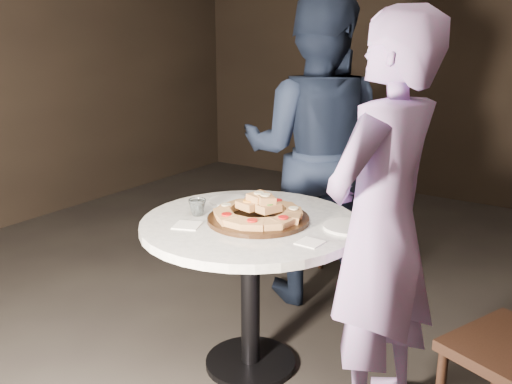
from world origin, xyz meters
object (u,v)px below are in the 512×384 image
Objects in this scene: serving_board at (258,219)px; focaccia_pile at (259,210)px; table at (250,249)px; diner_teal at (381,227)px; diner_navy at (315,152)px; water_glass at (197,207)px; chair_far at (353,193)px.

focaccia_pile is (-0.00, 0.01, 0.04)m from serving_board.
table is at bearing -149.55° from focaccia_pile.
diner_teal reaches higher than serving_board.
focaccia_pile is 0.23× the size of diner_navy.
diner_teal reaches higher than water_glass.
chair_far is at bearing 94.73° from table.
serving_board is 1.11× the size of focaccia_pile.
serving_board is (0.04, 0.02, 0.16)m from table.
chair_far reaches higher than serving_board.
serving_board is at bearing 17.08° from water_glass.
water_glass is at bearing -73.27° from diner_teal.
diner_navy reaches higher than water_glass.
diner_teal reaches higher than focaccia_pile.
chair_far is at bearing -113.59° from diner_navy.
table is 0.69m from diner_teal.
water_glass is at bearing -161.87° from focaccia_pile.
serving_board is 0.04m from focaccia_pile.
serving_board is 0.92m from diner_navy.
table is 0.68× the size of diner_teal.
focaccia_pile is (0.04, 0.02, 0.20)m from table.
serving_board is at bearing 81.18° from diner_navy.
diner_navy is (-0.03, -0.53, 0.38)m from chair_far.
water_glass is at bearing -162.92° from serving_board.
water_glass is (-0.30, -0.10, -0.01)m from focaccia_pile.
focaccia_pile is 0.31m from water_glass.
diner_teal is at bearing 5.73° from water_glass.
focaccia_pile is 0.61m from diner_teal.
water_glass is at bearing 62.87° from diner_navy.
water_glass reaches higher than table.
diner_teal reaches higher than table.
water_glass is (-0.30, -0.09, 0.03)m from serving_board.
diner_teal is at bearing 1.33° from table.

